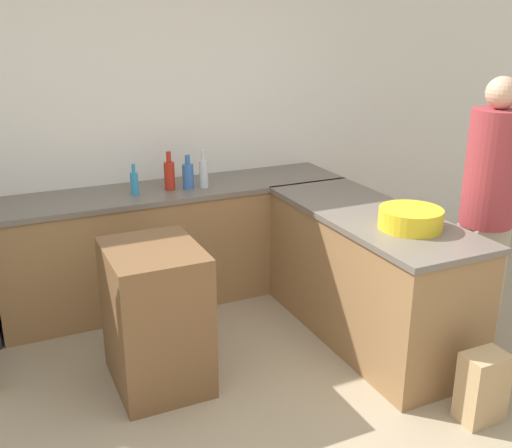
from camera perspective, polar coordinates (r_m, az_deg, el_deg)
name	(u,v)px	position (r m, az deg, el deg)	size (l,w,h in m)	color
wall_back	(159,125)	(4.88, -9.24, 9.32)	(8.00, 0.06, 2.70)	white
counter_back	(176,243)	(4.81, -7.58, -1.79)	(2.72, 0.63, 0.92)	olive
counter_peninsula	(367,275)	(4.26, 10.55, -4.80)	(0.69, 1.75, 0.92)	olive
island_table	(156,317)	(3.71, -9.49, -8.70)	(0.54, 0.66, 0.89)	brown
mixing_bowl	(411,218)	(3.83, 14.50, 0.51)	(0.40, 0.40, 0.13)	yellow
vinegar_bottle_clear	(204,173)	(4.62, -5.01, 4.90)	(0.07, 0.07, 0.29)	silver
dish_soap_bottle	(134,183)	(4.51, -11.51, 3.89)	(0.06, 0.06, 0.23)	#338CBF
water_bottle_blue	(188,175)	(4.61, -6.49, 4.65)	(0.09, 0.09, 0.26)	#386BB7
hot_sauce_bottle	(169,175)	(4.59, -8.25, 4.68)	(0.08, 0.08, 0.29)	red
person_at_peninsula	(487,207)	(4.16, 21.15, 1.54)	(0.34, 0.34, 1.83)	#ADA38E
paper_bag	(482,387)	(3.68, 20.74, -14.35)	(0.25, 0.17, 0.42)	tan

